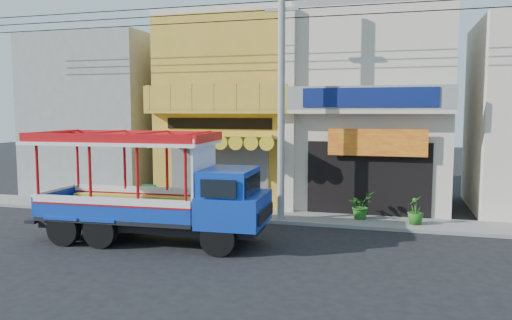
{
  "coord_description": "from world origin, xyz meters",
  "views": [
    {
      "loc": [
        2.99,
        -14.17,
        4.08
      ],
      "look_at": [
        -1.71,
        2.5,
        2.35
      ],
      "focal_mm": 35.0,
      "sensor_mm": 36.0,
      "label": 1
    }
  ],
  "objects": [
    {
      "name": "utility_pole",
      "position": [
        -0.85,
        3.3,
        5.03
      ],
      "size": [
        28.0,
        0.26,
        9.0
      ],
      "color": "gray",
      "rests_on": "ground"
    },
    {
      "name": "ground",
      "position": [
        0.0,
        0.0,
        0.0
      ],
      "size": [
        90.0,
        90.0,
        0.0
      ],
      "primitive_type": "plane",
      "color": "black",
      "rests_on": "ground"
    },
    {
      "name": "sidewalk",
      "position": [
        0.0,
        4.0,
        0.06
      ],
      "size": [
        30.0,
        2.0,
        0.12
      ],
      "primitive_type": "cube",
      "color": "slate",
      "rests_on": "ground"
    },
    {
      "name": "potted_plant_c",
      "position": [
        3.7,
        3.81,
        0.62
      ],
      "size": [
        0.66,
        0.66,
        1.01
      ],
      "primitive_type": "imported",
      "rotation": [
        0.0,
        0.0,
        4.53
      ],
      "color": "#225B1A",
      "rests_on": "sidewalk"
    },
    {
      "name": "shophouse_left",
      "position": [
        -4.0,
        7.96,
        4.11
      ],
      "size": [
        6.0,
        7.5,
        8.24
      ],
      "color": "#B29427",
      "rests_on": "ground"
    },
    {
      "name": "shophouse_right",
      "position": [
        2.0,
        7.96,
        4.11
      ],
      "size": [
        6.0,
        6.75,
        8.24
      ],
      "color": "beige",
      "rests_on": "ground"
    },
    {
      "name": "songthaew_truck",
      "position": [
        -3.73,
        -0.42,
        1.65
      ],
      "size": [
        7.43,
        2.75,
        3.42
      ],
      "color": "black",
      "rests_on": "ground"
    },
    {
      "name": "potted_plant_a",
      "position": [
        1.79,
        4.19,
        0.62
      ],
      "size": [
        1.14,
        1.18,
        1.0
      ],
      "primitive_type": "imported",
      "rotation": [
        0.0,
        0.0,
        1.0
      ],
      "color": "#225B1A",
      "rests_on": "sidewalk"
    },
    {
      "name": "filler_building_left",
      "position": [
        -11.0,
        8.0,
        3.8
      ],
      "size": [
        6.0,
        6.0,
        7.6
      ],
      "primitive_type": "cube",
      "color": "gray",
      "rests_on": "ground"
    },
    {
      "name": "green_sign",
      "position": [
        -6.76,
        4.18,
        0.51
      ],
      "size": [
        0.6,
        0.28,
        0.92
      ],
      "color": "black",
      "rests_on": "sidewalk"
    },
    {
      "name": "party_pilaster",
      "position": [
        -1.0,
        4.85,
        4.0
      ],
      "size": [
        0.35,
        0.3,
        8.0
      ],
      "primitive_type": "cube",
      "color": "beige",
      "rests_on": "ground"
    }
  ]
}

